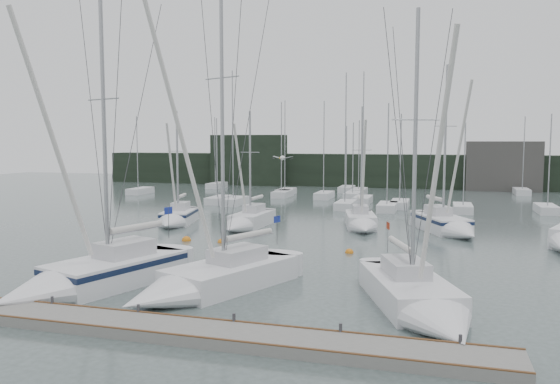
{
  "coord_description": "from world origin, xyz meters",
  "views": [
    {
      "loc": [
        9.13,
        -22.51,
        7.09
      ],
      "look_at": [
        1.16,
        5.0,
        4.39
      ],
      "focal_mm": 35.0,
      "sensor_mm": 36.0,
      "label": 1
    }
  ],
  "objects_px": {
    "sailboat_near_center": "(198,284)",
    "sailboat_mid_b": "(246,222)",
    "sailboat_near_right": "(424,305)",
    "buoy_b": "(349,253)",
    "sailboat_mid_d": "(449,226)",
    "sailboat_mid_c": "(362,223)",
    "sailboat_near_left": "(84,279)",
    "buoy_a": "(221,242)",
    "buoy_c": "(186,241)",
    "sailboat_mid_a": "(176,219)"
  },
  "relations": [
    {
      "from": "sailboat_near_center",
      "to": "sailboat_mid_b",
      "type": "xyz_separation_m",
      "value": [
        -4.44,
        18.74,
        -0.04
      ]
    },
    {
      "from": "sailboat_near_left",
      "to": "buoy_b",
      "type": "relative_size",
      "value": 28.07
    },
    {
      "from": "sailboat_mid_b",
      "to": "buoy_b",
      "type": "xyz_separation_m",
      "value": [
        9.6,
        -7.28,
        -0.52
      ]
    },
    {
      "from": "sailboat_near_right",
      "to": "buoy_a",
      "type": "xyz_separation_m",
      "value": [
        -14.02,
        12.89,
        -0.54
      ]
    },
    {
      "from": "sailboat_near_center",
      "to": "sailboat_mid_b",
      "type": "bearing_deg",
      "value": 126.61
    },
    {
      "from": "buoy_c",
      "to": "sailboat_near_left",
      "type": "bearing_deg",
      "value": -84.58
    },
    {
      "from": "sailboat_mid_b",
      "to": "sailboat_mid_d",
      "type": "relative_size",
      "value": 0.75
    },
    {
      "from": "buoy_a",
      "to": "buoy_b",
      "type": "bearing_deg",
      "value": -6.61
    },
    {
      "from": "sailboat_mid_b",
      "to": "buoy_c",
      "type": "bearing_deg",
      "value": -107.04
    },
    {
      "from": "sailboat_mid_d",
      "to": "buoy_b",
      "type": "bearing_deg",
      "value": -148.77
    },
    {
      "from": "buoy_a",
      "to": "sailboat_near_right",
      "type": "bearing_deg",
      "value": -42.6
    },
    {
      "from": "buoy_b",
      "to": "buoy_c",
      "type": "distance_m",
      "value": 11.84
    },
    {
      "from": "buoy_a",
      "to": "buoy_c",
      "type": "relative_size",
      "value": 0.79
    },
    {
      "from": "sailboat_mid_a",
      "to": "buoy_c",
      "type": "height_order",
      "value": "sailboat_mid_a"
    },
    {
      "from": "buoy_a",
      "to": "sailboat_near_left",
      "type": "bearing_deg",
      "value": -95.75
    },
    {
      "from": "sailboat_mid_b",
      "to": "buoy_b",
      "type": "relative_size",
      "value": 18.77
    },
    {
      "from": "sailboat_near_right",
      "to": "buoy_b",
      "type": "height_order",
      "value": "sailboat_near_right"
    },
    {
      "from": "sailboat_near_center",
      "to": "buoy_c",
      "type": "bearing_deg",
      "value": 141.38
    },
    {
      "from": "buoy_b",
      "to": "sailboat_near_center",
      "type": "bearing_deg",
      "value": -114.27
    },
    {
      "from": "buoy_b",
      "to": "sailboat_near_right",
      "type": "bearing_deg",
      "value": -67.72
    },
    {
      "from": "sailboat_mid_a",
      "to": "sailboat_mid_b",
      "type": "xyz_separation_m",
      "value": [
        6.23,
        -0.01,
        -0.04
      ]
    },
    {
      "from": "sailboat_mid_d",
      "to": "sailboat_mid_c",
      "type": "bearing_deg",
      "value": 154.56
    },
    {
      "from": "sailboat_near_right",
      "to": "buoy_c",
      "type": "relative_size",
      "value": 20.54
    },
    {
      "from": "buoy_a",
      "to": "sailboat_mid_a",
      "type": "bearing_deg",
      "value": 136.9
    },
    {
      "from": "sailboat_mid_b",
      "to": "buoy_b",
      "type": "distance_m",
      "value": 12.06
    },
    {
      "from": "sailboat_near_left",
      "to": "sailboat_mid_b",
      "type": "distance_m",
      "value": 19.73
    },
    {
      "from": "sailboat_mid_b",
      "to": "buoy_b",
      "type": "height_order",
      "value": "sailboat_mid_b"
    },
    {
      "from": "buoy_a",
      "to": "buoy_c",
      "type": "distance_m",
      "value": 2.63
    },
    {
      "from": "sailboat_mid_a",
      "to": "sailboat_mid_c",
      "type": "distance_m",
      "value": 15.5
    },
    {
      "from": "sailboat_near_left",
      "to": "sailboat_mid_a",
      "type": "relative_size",
      "value": 1.48
    },
    {
      "from": "sailboat_near_left",
      "to": "sailboat_mid_d",
      "type": "height_order",
      "value": "sailboat_near_left"
    },
    {
      "from": "sailboat_near_left",
      "to": "sailboat_mid_b",
      "type": "height_order",
      "value": "sailboat_near_left"
    },
    {
      "from": "sailboat_mid_d",
      "to": "buoy_b",
      "type": "height_order",
      "value": "sailboat_mid_d"
    },
    {
      "from": "sailboat_near_center",
      "to": "sailboat_near_right",
      "type": "height_order",
      "value": "sailboat_near_center"
    },
    {
      "from": "sailboat_near_left",
      "to": "buoy_b",
      "type": "xyz_separation_m",
      "value": [
        10.53,
        12.42,
        -0.65
      ]
    },
    {
      "from": "sailboat_mid_c",
      "to": "buoy_a",
      "type": "relative_size",
      "value": 20.35
    },
    {
      "from": "sailboat_mid_d",
      "to": "buoy_c",
      "type": "distance_m",
      "value": 19.79
    },
    {
      "from": "sailboat_near_left",
      "to": "sailboat_near_center",
      "type": "bearing_deg",
      "value": 28.26
    },
    {
      "from": "sailboat_near_right",
      "to": "buoy_a",
      "type": "relative_size",
      "value": 26.13
    },
    {
      "from": "sailboat_mid_b",
      "to": "buoy_c",
      "type": "relative_size",
      "value": 15.57
    },
    {
      "from": "sailboat_near_left",
      "to": "buoy_a",
      "type": "height_order",
      "value": "sailboat_near_left"
    },
    {
      "from": "buoy_c",
      "to": "sailboat_mid_d",
      "type": "bearing_deg",
      "value": 24.5
    },
    {
      "from": "sailboat_near_center",
      "to": "sailboat_near_right",
      "type": "xyz_separation_m",
      "value": [
        10.01,
        -0.38,
        -0.02
      ]
    },
    {
      "from": "buoy_a",
      "to": "sailboat_mid_b",
      "type": "bearing_deg",
      "value": 93.93
    },
    {
      "from": "buoy_a",
      "to": "sailboat_near_center",
      "type": "bearing_deg",
      "value": -72.24
    },
    {
      "from": "sailboat_near_center",
      "to": "sailboat_near_right",
      "type": "bearing_deg",
      "value": 21.15
    },
    {
      "from": "sailboat_mid_d",
      "to": "buoy_b",
      "type": "xyz_separation_m",
      "value": [
        -6.2,
        -9.19,
        -0.62
      ]
    },
    {
      "from": "sailboat_mid_d",
      "to": "buoy_a",
      "type": "distance_m",
      "value": 17.4
    },
    {
      "from": "sailboat_mid_b",
      "to": "sailboat_mid_a",
      "type": "bearing_deg",
      "value": -177.84
    },
    {
      "from": "sailboat_mid_b",
      "to": "buoy_a",
      "type": "bearing_deg",
      "value": -83.83
    }
  ]
}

